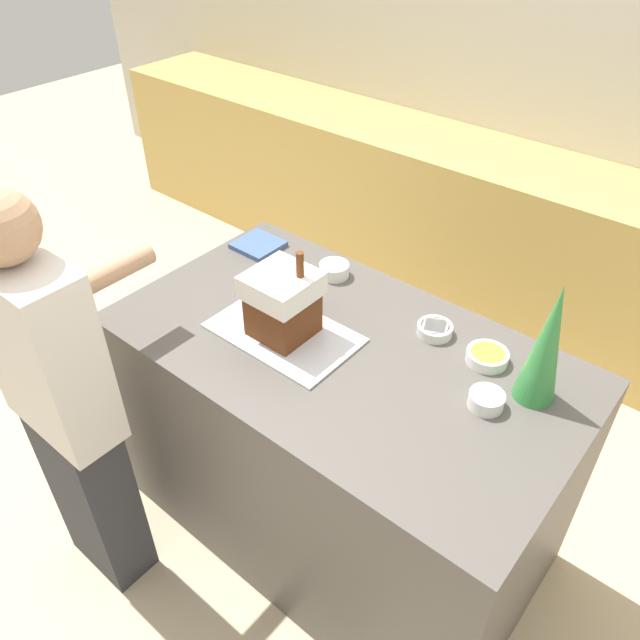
# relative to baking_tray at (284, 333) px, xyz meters

# --- Properties ---
(ground_plane) EXTENTS (12.00, 12.00, 0.00)m
(ground_plane) POSITION_rel_baking_tray_xyz_m (0.19, 0.07, -0.93)
(ground_plane) COLOR #C6B28E
(wall_back) EXTENTS (8.00, 0.05, 2.60)m
(wall_back) POSITION_rel_baking_tray_xyz_m (0.19, 2.10, 0.37)
(wall_back) COLOR beige
(wall_back) RESTS_ON ground_plane
(back_cabinet_block) EXTENTS (6.00, 0.60, 0.91)m
(back_cabinet_block) POSITION_rel_baking_tray_xyz_m (0.19, 1.78, -0.48)
(back_cabinet_block) COLOR tan
(back_cabinet_block) RESTS_ON ground_plane
(kitchen_island) EXTENTS (1.50, 0.85, 0.93)m
(kitchen_island) POSITION_rel_baking_tray_xyz_m (0.19, 0.07, -0.47)
(kitchen_island) COLOR #514C47
(kitchen_island) RESTS_ON ground_plane
(baking_tray) EXTENTS (0.47, 0.29, 0.01)m
(baking_tray) POSITION_rel_baking_tray_xyz_m (0.00, 0.00, 0.00)
(baking_tray) COLOR silver
(baking_tray) RESTS_ON kitchen_island
(gingerbread_house) EXTENTS (0.20, 0.20, 0.30)m
(gingerbread_house) POSITION_rel_baking_tray_xyz_m (0.00, 0.00, 0.12)
(gingerbread_house) COLOR #5B2D14
(gingerbread_house) RESTS_ON baking_tray
(decorative_tree) EXTENTS (0.12, 0.12, 0.38)m
(decorative_tree) POSITION_rel_baking_tray_xyz_m (0.74, 0.25, 0.19)
(decorative_tree) COLOR #33843D
(decorative_tree) RESTS_ON kitchen_island
(candy_bowl_front_corner) EXTENTS (0.10, 0.10, 0.04)m
(candy_bowl_front_corner) POSITION_rel_baking_tray_xyz_m (0.65, 0.13, 0.02)
(candy_bowl_front_corner) COLOR white
(candy_bowl_front_corner) RESTS_ON kitchen_island
(candy_bowl_far_right) EXTENTS (0.11, 0.11, 0.05)m
(candy_bowl_far_right) POSITION_rel_baking_tray_xyz_m (-0.08, 0.36, 0.02)
(candy_bowl_far_right) COLOR white
(candy_bowl_far_right) RESTS_ON kitchen_island
(candy_bowl_near_tray_left) EXTENTS (0.11, 0.11, 0.04)m
(candy_bowl_near_tray_left) POSITION_rel_baking_tray_xyz_m (0.37, 0.31, 0.02)
(candy_bowl_near_tray_left) COLOR silver
(candy_bowl_near_tray_left) RESTS_ON kitchen_island
(candy_bowl_near_tray_right) EXTENTS (0.13, 0.13, 0.04)m
(candy_bowl_near_tray_right) POSITION_rel_baking_tray_xyz_m (0.57, 0.30, 0.02)
(candy_bowl_near_tray_right) COLOR white
(candy_bowl_near_tray_right) RESTS_ON kitchen_island
(cookbook) EXTENTS (0.17, 0.16, 0.02)m
(cookbook) POSITION_rel_baking_tray_xyz_m (-0.44, 0.33, 0.01)
(cookbook) COLOR #3F598C
(cookbook) RESTS_ON kitchen_island
(person) EXTENTS (0.40, 0.51, 1.54)m
(person) POSITION_rel_baking_tray_xyz_m (-0.38, -0.59, -0.14)
(person) COLOR #333338
(person) RESTS_ON ground_plane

